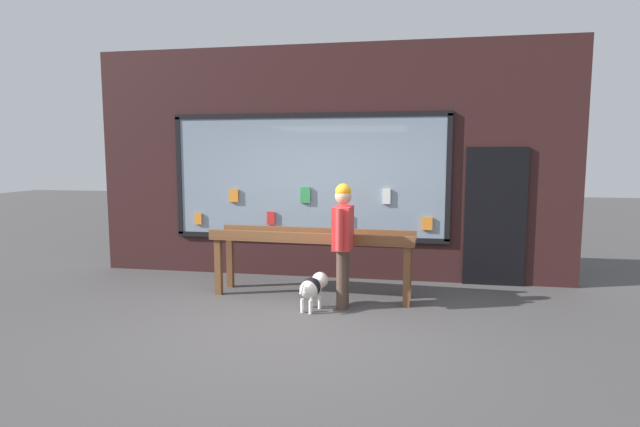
# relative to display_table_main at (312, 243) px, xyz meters

# --- Properties ---
(ground_plane) EXTENTS (40.00, 40.00, 0.00)m
(ground_plane) POSITION_rel_display_table_main_xyz_m (-0.00, -1.19, -0.76)
(ground_plane) COLOR #474444
(shopfront_facade) EXTENTS (7.69, 0.29, 3.70)m
(shopfront_facade) POSITION_rel_display_table_main_xyz_m (0.02, 1.20, 1.07)
(shopfront_facade) COLOR #331919
(shopfront_facade) RESTS_ON ground_plane
(display_table_main) EXTENTS (2.87, 0.71, 0.94)m
(display_table_main) POSITION_rel_display_table_main_xyz_m (0.00, 0.00, 0.00)
(display_table_main) COLOR brown
(display_table_main) RESTS_ON ground_plane
(person_browsing) EXTENTS (0.24, 0.65, 1.62)m
(person_browsing) POSITION_rel_display_table_main_xyz_m (0.49, -0.46, 0.18)
(person_browsing) COLOR #4C382D
(person_browsing) RESTS_ON ground_plane
(small_dog) EXTENTS (0.36, 0.62, 0.45)m
(small_dog) POSITION_rel_display_table_main_xyz_m (0.13, -0.61, -0.46)
(small_dog) COLOR white
(small_dog) RESTS_ON ground_plane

